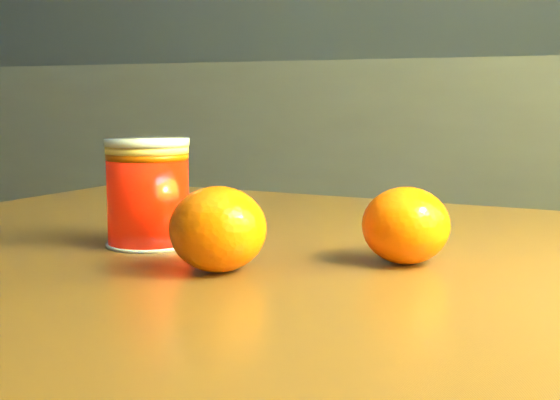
% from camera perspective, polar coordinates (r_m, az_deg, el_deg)
% --- Properties ---
extents(kitchen_counter, '(3.15, 0.60, 0.90)m').
position_cam_1_polar(kitchen_counter, '(2.33, -4.96, -1.47)').
color(kitchen_counter, '#535458').
rests_on(kitchen_counter, ground).
extents(table, '(0.95, 0.68, 0.70)m').
position_cam_1_polar(table, '(0.62, 4.23, -12.19)').
color(table, brown).
rests_on(table, ground).
extents(juice_glass, '(0.07, 0.07, 0.09)m').
position_cam_1_polar(juice_glass, '(0.65, -9.63, 0.52)').
color(juice_glass, '#FF1905').
rests_on(juice_glass, table).
extents(orange_front, '(0.08, 0.08, 0.06)m').
position_cam_1_polar(orange_front, '(0.58, 9.19, -1.85)').
color(orange_front, '#FF6405').
rests_on(orange_front, table).
extents(orange_back, '(0.08, 0.08, 0.06)m').
position_cam_1_polar(orange_back, '(0.55, -4.56, -2.13)').
color(orange_back, '#FF6405').
rests_on(orange_back, table).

